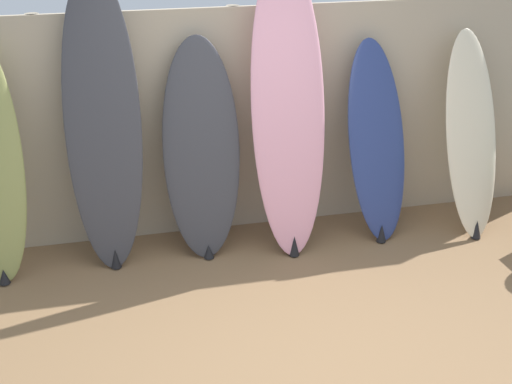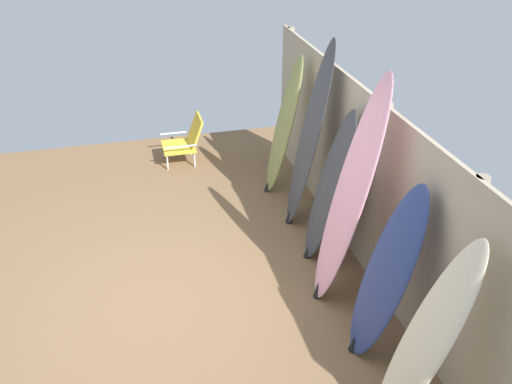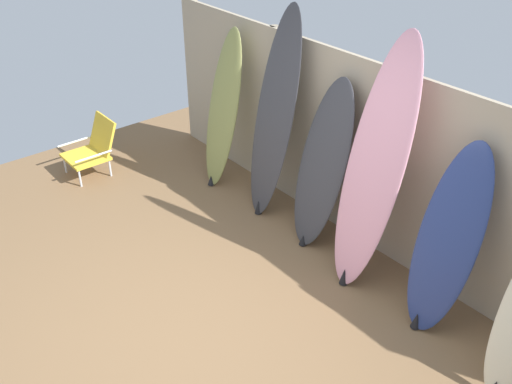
{
  "view_description": "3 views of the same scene",
  "coord_description": "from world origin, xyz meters",
  "px_view_note": "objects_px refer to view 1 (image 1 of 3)",
  "views": [
    {
      "loc": [
        -1.08,
        -3.25,
        2.7
      ],
      "look_at": [
        -0.14,
        0.69,
        0.88
      ],
      "focal_mm": 50.0,
      "sensor_mm": 36.0,
      "label": 1
    },
    {
      "loc": [
        4.33,
        -0.26,
        3.58
      ],
      "look_at": [
        -0.12,
        0.86,
        0.99
      ],
      "focal_mm": 40.0,
      "sensor_mm": 36.0,
      "label": 2
    },
    {
      "loc": [
        2.82,
        -1.71,
        3.4
      ],
      "look_at": [
        -0.2,
        0.78,
        0.95
      ],
      "focal_mm": 40.0,
      "sensor_mm": 36.0,
      "label": 3
    }
  ],
  "objects_px": {
    "surfboard_charcoal_1": "(103,126)",
    "surfboard_charcoal_2": "(201,150)",
    "surfboard_pink_3": "(288,111)",
    "surfboard_navy_4": "(377,143)",
    "surfboard_cream_5": "(471,136)"
  },
  "relations": [
    {
      "from": "surfboard_navy_4",
      "to": "surfboard_cream_5",
      "type": "height_order",
      "value": "surfboard_cream_5"
    },
    {
      "from": "surfboard_charcoal_1",
      "to": "surfboard_navy_4",
      "type": "height_order",
      "value": "surfboard_charcoal_1"
    },
    {
      "from": "surfboard_charcoal_2",
      "to": "surfboard_cream_5",
      "type": "xyz_separation_m",
      "value": [
        2.15,
        -0.11,
        -0.03
      ]
    },
    {
      "from": "surfboard_charcoal_2",
      "to": "surfboard_cream_5",
      "type": "relative_size",
      "value": 1.03
    },
    {
      "from": "surfboard_navy_4",
      "to": "surfboard_cream_5",
      "type": "xyz_separation_m",
      "value": [
        0.77,
        -0.08,
        0.02
      ]
    },
    {
      "from": "surfboard_pink_3",
      "to": "surfboard_charcoal_2",
      "type": "bearing_deg",
      "value": 173.68
    },
    {
      "from": "surfboard_pink_3",
      "to": "surfboard_navy_4",
      "type": "xyz_separation_m",
      "value": [
        0.74,
        0.04,
        -0.33
      ]
    },
    {
      "from": "surfboard_charcoal_2",
      "to": "surfboard_pink_3",
      "type": "xyz_separation_m",
      "value": [
        0.65,
        -0.07,
        0.28
      ]
    },
    {
      "from": "surfboard_charcoal_1",
      "to": "surfboard_pink_3",
      "type": "distance_m",
      "value": 1.35
    },
    {
      "from": "surfboard_charcoal_1",
      "to": "surfboard_navy_4",
      "type": "bearing_deg",
      "value": -1.29
    },
    {
      "from": "surfboard_cream_5",
      "to": "surfboard_navy_4",
      "type": "bearing_deg",
      "value": 174.01
    },
    {
      "from": "surfboard_charcoal_2",
      "to": "surfboard_cream_5",
      "type": "distance_m",
      "value": 2.16
    },
    {
      "from": "surfboard_pink_3",
      "to": "surfboard_cream_5",
      "type": "relative_size",
      "value": 1.38
    },
    {
      "from": "surfboard_charcoal_1",
      "to": "surfboard_charcoal_2",
      "type": "distance_m",
      "value": 0.74
    },
    {
      "from": "surfboard_cream_5",
      "to": "surfboard_pink_3",
      "type": "bearing_deg",
      "value": 178.42
    }
  ]
}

